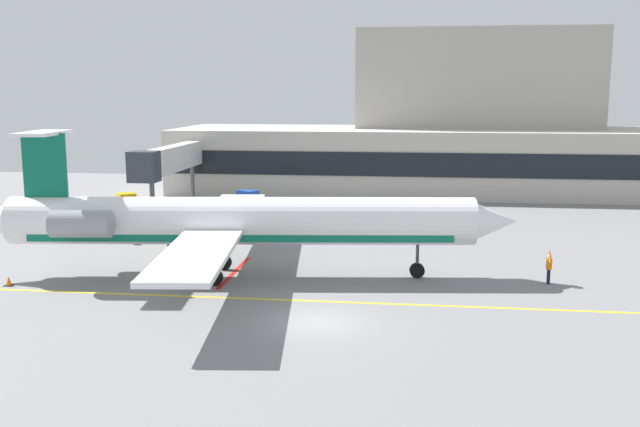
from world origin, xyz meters
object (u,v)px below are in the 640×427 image
pushback_tractor (182,243)px  belt_loader (244,204)px  regional_jet (233,221)px  baggage_tug (125,206)px  marshaller (549,267)px

pushback_tractor → belt_loader: size_ratio=1.09×
regional_jet → baggage_tug: (-14.86, 19.35, -2.43)m
regional_jet → marshaller: regional_jet is taller
regional_jet → pushback_tractor: regional_jet is taller
baggage_tug → marshaller: 38.34m
regional_jet → marshaller: 18.91m
regional_jet → marshaller: size_ratio=17.41×
belt_loader → marshaller: belt_loader is taller
regional_jet → baggage_tug: size_ratio=8.33×
baggage_tug → marshaller: (33.59, -18.49, -0.03)m
pushback_tractor → marshaller: (23.72, -4.56, 0.13)m
belt_loader → baggage_tug: bearing=-168.3°
baggage_tug → belt_loader: bearing=11.7°
regional_jet → marshaller: bearing=2.6°
marshaller → regional_jet: bearing=-177.4°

